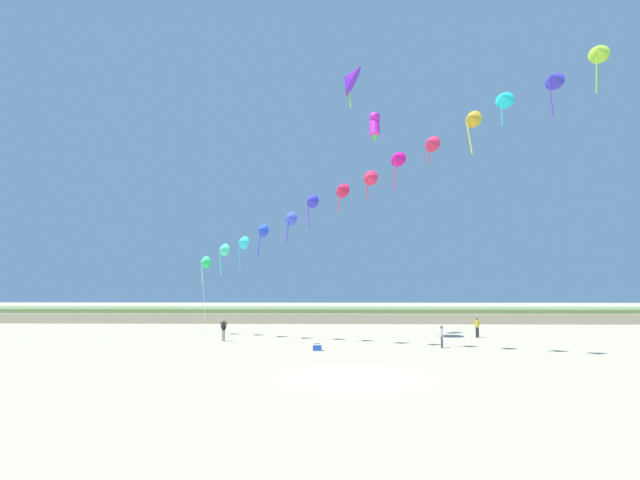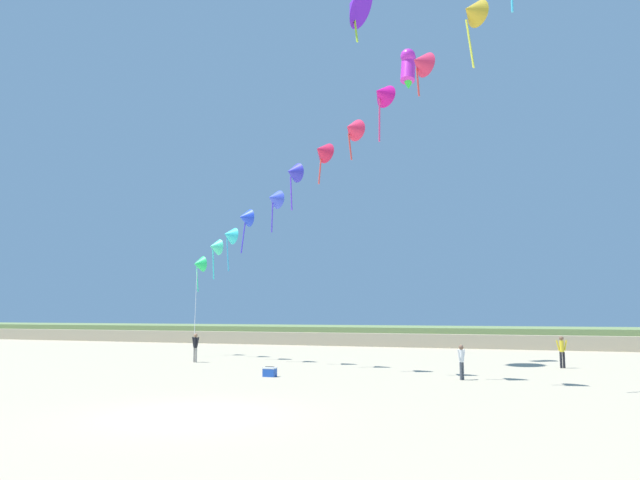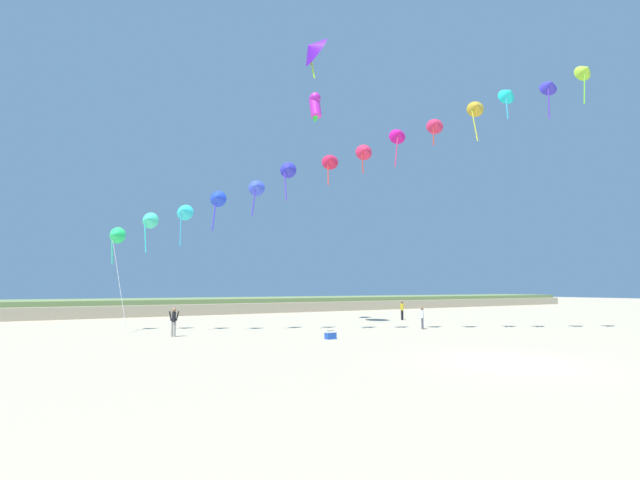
{
  "view_description": "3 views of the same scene",
  "coord_description": "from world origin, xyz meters",
  "views": [
    {
      "loc": [
        -0.94,
        -23.27,
        4.06
      ],
      "look_at": [
        -1.83,
        9.47,
        7.24
      ],
      "focal_mm": 28.0,
      "sensor_mm": 36.0,
      "label": 1
    },
    {
      "loc": [
        9.17,
        -14.59,
        2.91
      ],
      "look_at": [
        0.23,
        10.43,
        6.32
      ],
      "focal_mm": 32.0,
      "sensor_mm": 36.0,
      "label": 2
    },
    {
      "loc": [
        -14.69,
        -10.92,
        2.84
      ],
      "look_at": [
        -1.85,
        11.33,
        5.73
      ],
      "focal_mm": 24.0,
      "sensor_mm": 36.0,
      "label": 3
    }
  ],
  "objects": [
    {
      "name": "ground_plane",
      "position": [
        0.0,
        0.0,
        0.0
      ],
      "size": [
        240.0,
        240.0,
        0.0
      ],
      "primitive_type": "plane",
      "color": "tan"
    },
    {
      "name": "dune_ridge",
      "position": [
        0.0,
        39.8,
        0.81
      ],
      "size": [
        120.0,
        11.33,
        1.63
      ],
      "color": "tan",
      "rests_on": "ground"
    },
    {
      "name": "person_near_left",
      "position": [
        10.95,
        18.84,
        0.97
      ],
      "size": [
        0.59,
        0.23,
        1.68
      ],
      "color": "black",
      "rests_on": "ground"
    },
    {
      "name": "person_near_right",
      "position": [
        6.45,
        11.53,
        0.87
      ],
      "size": [
        0.32,
        0.5,
        1.51
      ],
      "color": "#474C56",
      "rests_on": "ground"
    },
    {
      "name": "person_mid_center",
      "position": [
        -9.43,
        15.37,
        0.98
      ],
      "size": [
        0.59,
        0.26,
        1.7
      ],
      "color": "gray",
      "rests_on": "ground"
    },
    {
      "name": "kite_banner_string",
      "position": [
        0.48,
        11.94,
        11.67
      ],
      "size": [
        27.42,
        18.17,
        17.63
      ],
      "color": "#25D868"
    },
    {
      "name": "large_kite_low_lead",
      "position": [
        2.77,
        20.18,
        18.59
      ],
      "size": [
        0.99,
        1.41,
        2.69
      ],
      "color": "#CA28BE"
    },
    {
      "name": "large_kite_mid_trail",
      "position": [
        0.37,
        16.38,
        21.24
      ],
      "size": [
        2.0,
        2.59,
        3.73
      ],
      "color": "#6919D0"
    },
    {
      "name": "beach_cooler",
      "position": [
        -2.02,
        9.86,
        0.21
      ],
      "size": [
        0.58,
        0.41,
        0.46
      ],
      "color": "blue",
      "rests_on": "ground"
    }
  ]
}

